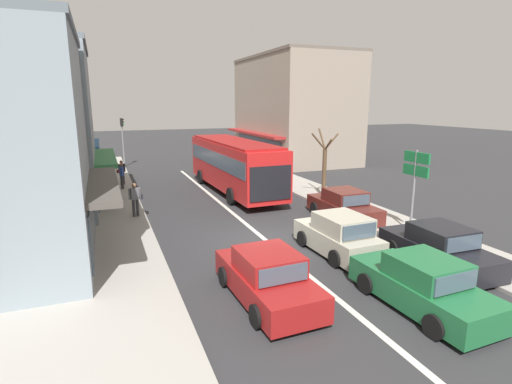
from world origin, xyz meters
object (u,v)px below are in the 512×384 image
(directional_road_sign, at_px, (415,172))
(pedestrian_with_handbag_near, at_px, (122,171))
(hatchback_queue_far_back, at_px, (338,235))
(street_tree_right, at_px, (324,167))
(city_bus, at_px, (234,162))
(parked_sedan_kerb_second, at_px, (344,206))
(parked_sedan_kerb_front, at_px, (439,248))
(traffic_light_downstreet, at_px, (123,134))
(sedan_behind_bus_near, at_px, (267,278))
(pedestrian_browsing_midblock, at_px, (122,174))
(sedan_behind_bus_mid, at_px, (423,285))
(pedestrian_far_walker, at_px, (135,198))

(directional_road_sign, relative_size, pedestrian_with_handbag_near, 2.21)
(hatchback_queue_far_back, height_order, street_tree_right, street_tree_right)
(city_bus, relative_size, parked_sedan_kerb_second, 2.59)
(parked_sedan_kerb_second, xyz_separation_m, directional_road_sign, (1.48, -2.88, 2.04))
(parked_sedan_kerb_front, relative_size, traffic_light_downstreet, 1.01)
(sedan_behind_bus_near, xyz_separation_m, street_tree_right, (7.78, 10.08, 1.20))
(parked_sedan_kerb_second, height_order, directional_road_sign, directional_road_sign)
(traffic_light_downstreet, height_order, pedestrian_browsing_midblock, traffic_light_downstreet)
(traffic_light_downstreet, bearing_deg, street_tree_right, -58.68)
(traffic_light_downstreet, bearing_deg, directional_road_sign, -66.34)
(parked_sedan_kerb_second, bearing_deg, city_bus, 111.54)
(sedan_behind_bus_mid, bearing_deg, parked_sedan_kerb_front, 37.89)
(hatchback_queue_far_back, bearing_deg, pedestrian_with_handbag_near, 113.48)
(city_bus, height_order, pedestrian_far_walker, city_bus)
(directional_road_sign, bearing_deg, street_tree_right, 91.67)
(parked_sedan_kerb_second, bearing_deg, street_tree_right, 72.46)
(city_bus, height_order, traffic_light_downstreet, traffic_light_downstreet)
(pedestrian_with_handbag_near, height_order, pedestrian_far_walker, same)
(parked_sedan_kerb_front, relative_size, directional_road_sign, 1.18)
(parked_sedan_kerb_front, distance_m, street_tree_right, 10.20)
(parked_sedan_kerb_second, height_order, pedestrian_browsing_midblock, pedestrian_browsing_midblock)
(city_bus, relative_size, pedestrian_browsing_midblock, 6.70)
(parked_sedan_kerb_front, height_order, pedestrian_browsing_midblock, pedestrian_browsing_midblock)
(pedestrian_browsing_midblock, bearing_deg, parked_sedan_kerb_second, -47.81)
(city_bus, relative_size, pedestrian_with_handbag_near, 6.70)
(sedan_behind_bus_near, distance_m, sedan_behind_bus_mid, 4.24)
(parked_sedan_kerb_second, relative_size, pedestrian_browsing_midblock, 2.59)
(sedan_behind_bus_near, relative_size, street_tree_right, 1.05)
(hatchback_queue_far_back, xyz_separation_m, pedestrian_far_walker, (-6.60, 7.40, 0.36))
(sedan_behind_bus_near, bearing_deg, city_bus, 75.67)
(street_tree_right, bearing_deg, pedestrian_far_walker, -178.00)
(parked_sedan_kerb_front, relative_size, pedestrian_browsing_midblock, 2.60)
(street_tree_right, distance_m, pedestrian_browsing_midblock, 12.63)
(sedan_behind_bus_mid, xyz_separation_m, pedestrian_with_handbag_near, (-6.71, 19.89, 0.40))
(sedan_behind_bus_near, height_order, pedestrian_with_handbag_near, pedestrian_with_handbag_near)
(directional_road_sign, xyz_separation_m, pedestrian_far_walker, (-10.75, 6.55, -1.64))
(sedan_behind_bus_mid, distance_m, street_tree_right, 12.76)
(parked_sedan_kerb_front, distance_m, traffic_light_downstreet, 28.07)
(sedan_behind_bus_near, height_order, sedan_behind_bus_mid, same)
(traffic_light_downstreet, xyz_separation_m, pedestrian_browsing_midblock, (-0.72, -10.10, -1.79))
(traffic_light_downstreet, bearing_deg, pedestrian_with_handbag_near, -94.22)
(pedestrian_with_handbag_near, height_order, pedestrian_browsing_midblock, same)
(sedan_behind_bus_mid, relative_size, hatchback_queue_far_back, 1.13)
(parked_sedan_kerb_second, relative_size, street_tree_right, 1.04)
(hatchback_queue_far_back, bearing_deg, pedestrian_browsing_midblock, 115.69)
(pedestrian_far_walker, bearing_deg, parked_sedan_kerb_second, -21.57)
(sedan_behind_bus_near, relative_size, pedestrian_with_handbag_near, 2.61)
(hatchback_queue_far_back, distance_m, pedestrian_with_handbag_near, 17.03)
(traffic_light_downstreet, xyz_separation_m, street_tree_right, (10.09, -16.59, -0.99))
(pedestrian_with_handbag_near, bearing_deg, traffic_light_downstreet, 85.78)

